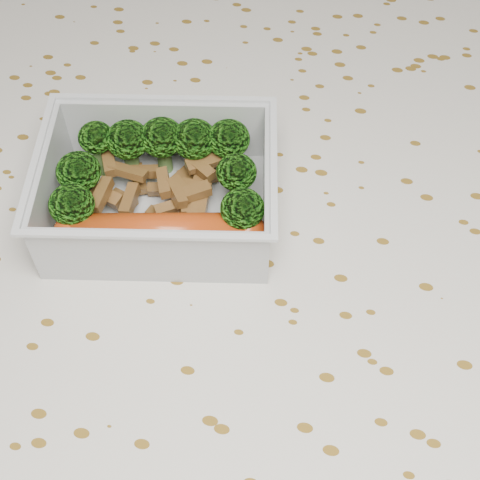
# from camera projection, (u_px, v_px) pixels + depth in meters

# --- Properties ---
(dining_table) EXTENTS (1.40, 0.90, 0.75)m
(dining_table) POSITION_uv_depth(u_px,v_px,m) (229.00, 316.00, 0.54)
(dining_table) COLOR brown
(dining_table) RESTS_ON ground
(tablecloth) EXTENTS (1.46, 0.96, 0.19)m
(tablecloth) POSITION_uv_depth(u_px,v_px,m) (229.00, 283.00, 0.50)
(tablecloth) COLOR silver
(tablecloth) RESTS_ON dining_table
(lunch_container) EXTENTS (0.18, 0.15, 0.06)m
(lunch_container) POSITION_uv_depth(u_px,v_px,m) (160.00, 196.00, 0.48)
(lunch_container) COLOR silver
(lunch_container) RESTS_ON tablecloth
(broccoli_florets) EXTENTS (0.15, 0.11, 0.05)m
(broccoli_florets) POSITION_uv_depth(u_px,v_px,m) (161.00, 162.00, 0.48)
(broccoli_florets) COLOR #608C3F
(broccoli_florets) RESTS_ON lunch_container
(meat_pile) EXTENTS (0.09, 0.07, 0.03)m
(meat_pile) POSITION_uv_depth(u_px,v_px,m) (171.00, 187.00, 0.49)
(meat_pile) COLOR brown
(meat_pile) RESTS_ON lunch_container
(sausage) EXTENTS (0.14, 0.05, 0.03)m
(sausage) POSITION_uv_depth(u_px,v_px,m) (160.00, 232.00, 0.46)
(sausage) COLOR #AC3A10
(sausage) RESTS_ON lunch_container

